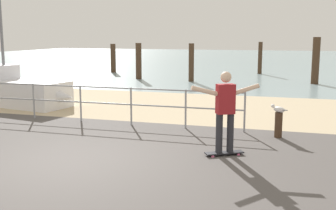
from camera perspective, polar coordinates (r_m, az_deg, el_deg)
ground_plane at (r=7.53m, az=-17.17°, el=-9.93°), size 24.00×10.00×0.04m
beach_strip at (r=14.64m, az=0.50°, el=-0.09°), size 24.00×6.00×0.04m
sea_surface at (r=42.11m, az=11.35°, el=6.05°), size 72.00×50.00×0.04m
railing_fence at (r=12.05m, az=-11.82°, el=0.95°), size 9.23×0.05×1.05m
sailboat at (r=15.57m, az=-20.14°, el=1.85°), size 5.06×2.18×5.34m
skateboard at (r=8.70m, az=7.66°, el=-6.46°), size 0.79×0.58×0.08m
skateboarder at (r=8.49m, az=7.80°, el=-0.29°), size 1.29×0.82×1.65m
bollard_short at (r=10.36m, az=14.78°, el=-2.69°), size 0.18×0.18×0.63m
seagull at (r=10.30m, az=14.80°, el=-0.55°), size 0.42×0.34×0.18m
groyne_post_0 at (r=27.58m, az=-7.47°, el=6.32°), size 0.33×0.33×1.86m
groyne_post_1 at (r=23.22m, az=-4.02°, el=5.95°), size 0.32×0.32×1.99m
groyne_post_2 at (r=21.94m, az=3.19°, el=5.76°), size 0.28×0.28×2.00m
groyne_post_3 at (r=26.84m, az=12.41°, el=6.25°), size 0.25×0.25×2.00m
groyne_post_4 at (r=22.10m, az=19.44°, el=5.69°), size 0.37×0.37×2.33m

